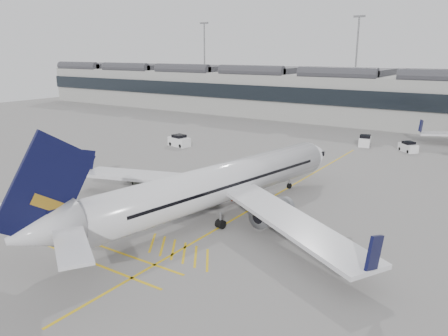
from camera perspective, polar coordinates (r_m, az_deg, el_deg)
The scene contains 18 objects.
ground at distance 48.84m, azimuth -9.81°, elevation -4.82°, with size 220.00×220.00×0.00m, color gray.
terminal at distance 110.25m, azimuth 16.86°, elevation 9.03°, with size 200.00×20.45×12.40m.
light_masts at distance 123.76m, azimuth 18.40°, elevation 13.37°, with size 113.00×0.60×25.45m.
apron_markings at distance 51.06m, azimuth 6.28°, elevation -3.80°, with size 0.25×60.00×0.01m, color gold.
airliner_main at distance 44.07m, azimuth -1.18°, elevation -2.28°, with size 37.84×41.69×11.17m.
belt_loader at distance 49.13m, azimuth -2.93°, elevation -3.78°, with size 4.84×1.74×1.98m.
baggage_cart_a at distance 48.12m, azimuth -4.56°, elevation -3.65°, with size 1.95×1.66×1.92m.
baggage_cart_b at distance 51.64m, azimuth -5.02°, elevation -2.36°, with size 2.22×2.04×1.90m.
baggage_cart_c at distance 54.07m, azimuth -3.69°, elevation -1.59°, with size 1.92×1.67×1.81m.
baggage_cart_d at distance 54.64m, azimuth -8.87°, elevation -1.64°, with size 1.99×1.84×1.68m.
ramp_agent_a at distance 51.47m, azimuth -2.17°, elevation -2.40°, with size 0.73×0.48×2.00m, color orange.
ramp_agent_b at distance 49.27m, azimuth 1.23°, elevation -3.29°, with size 0.90×0.70×1.84m, color #DA400B.
pushback_tug at distance 57.44m, azimuth -11.53°, elevation -1.27°, with size 2.72×2.24×1.32m.
safety_cone_nose at distance 60.42m, azimuth 9.35°, elevation -0.70°, with size 0.34×0.34×0.48m, color #F24C0A.
safety_cone_engine at distance 46.82m, azimuth 5.09°, elevation -5.21°, with size 0.36×0.36×0.50m, color #F24C0A.
service_van_left at distance 78.32m, azimuth -5.88°, elevation 3.53°, with size 4.34×2.71×2.08m.
service_van_mid at distance 82.16m, azimuth 17.93°, elevation 3.38°, with size 2.61×4.09×1.95m.
service_van_right at distance 79.85m, azimuth 22.92°, elevation 2.53°, with size 3.62×3.58×1.75m.
Camera 1 is at (32.00, -33.08, 16.35)m, focal length 35.00 mm.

